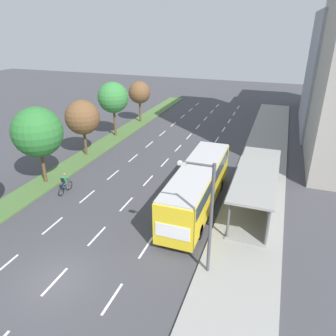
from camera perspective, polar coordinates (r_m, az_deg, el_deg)
ground_plane at (r=19.32m, az=-19.36°, el=-18.37°), size 140.00×140.00×0.00m
median_strip at (r=37.76m, az=-10.94°, el=4.41°), size 2.60×52.00×0.12m
sidewalk_right at (r=32.94m, az=16.54°, el=0.82°), size 4.50×52.00×0.15m
lane_divider_left at (r=35.03m, az=-4.73°, el=3.09°), size 0.14×49.48×0.01m
lane_divider_center at (r=33.82m, az=0.70°, el=2.37°), size 0.14×49.48×0.01m
lane_divider_right at (r=32.94m, az=6.46°, el=1.59°), size 0.14×49.48×0.01m
bus_shelter at (r=24.21m, az=16.05°, el=-3.18°), size 2.90×10.00×2.86m
bus at (r=23.30m, az=5.30°, el=-2.83°), size 2.54×11.29×3.37m
cyclist at (r=27.33m, az=-17.98°, el=-2.70°), size 0.46×1.82×1.71m
median_tree_second at (r=28.22m, az=-22.31°, el=5.93°), size 4.13×4.13×6.57m
median_tree_third at (r=33.48m, az=-15.05°, el=8.71°), size 3.47×3.47×5.73m
median_tree_fourth at (r=38.88m, az=-9.79°, el=12.30°), size 3.61×3.61×6.46m
median_tree_fifth at (r=44.66m, az=-5.13°, el=13.29°), size 2.97×2.97×5.54m
streetlight at (r=16.57m, az=7.13°, el=-7.90°), size 1.91×0.24×6.50m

